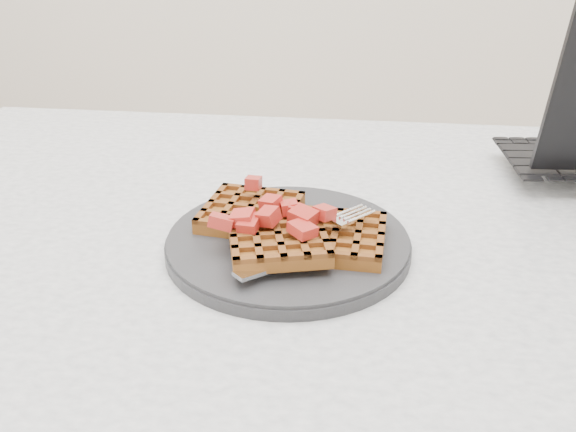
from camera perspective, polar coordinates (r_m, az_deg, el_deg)
The scene contains 5 objects.
table at distance 0.77m, azimuth 3.64°, elevation -9.12°, with size 1.20×0.80×0.75m.
plate at distance 0.68m, azimuth -0.00°, elevation -2.41°, with size 0.26×0.26×0.02m, color #252628.
waffles at distance 0.66m, azimuth -0.02°, elevation -1.13°, with size 0.20×0.19×0.03m.
strawberry_pile at distance 0.66m, azimuth -0.00°, elevation 1.09°, with size 0.15×0.15×0.02m, color maroon, non-canonical shape.
fork at distance 0.64m, azimuth 2.56°, elevation -2.80°, with size 0.02×0.18×0.02m, color silver, non-canonical shape.
Camera 1 is at (0.02, -0.62, 1.09)m, focal length 40.00 mm.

